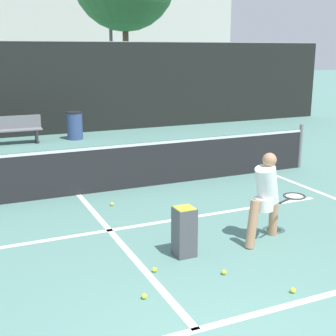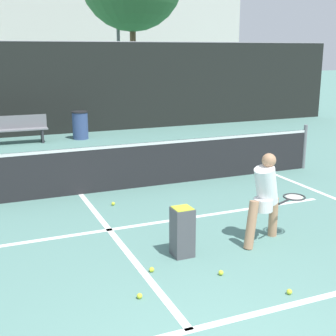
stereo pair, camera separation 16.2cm
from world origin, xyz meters
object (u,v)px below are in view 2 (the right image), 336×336
ball_hopper (182,231)px  courtside_bench (18,128)px  player_practicing (266,195)px  trash_bin (80,125)px

ball_hopper → courtside_bench: size_ratio=0.40×
player_practicing → courtside_bench: 9.72m
courtside_bench → trash_bin: bearing=2.3°
ball_hopper → trash_bin: trash_bin is taller
ball_hopper → trash_bin: (0.66, 9.37, 0.08)m
player_practicing → ball_hopper: bearing=155.4°
courtside_bench → trash_bin: trash_bin is taller
trash_bin → courtside_bench: bearing=-179.2°
courtside_bench → trash_bin: size_ratio=2.00×
player_practicing → trash_bin: bearing=69.9°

